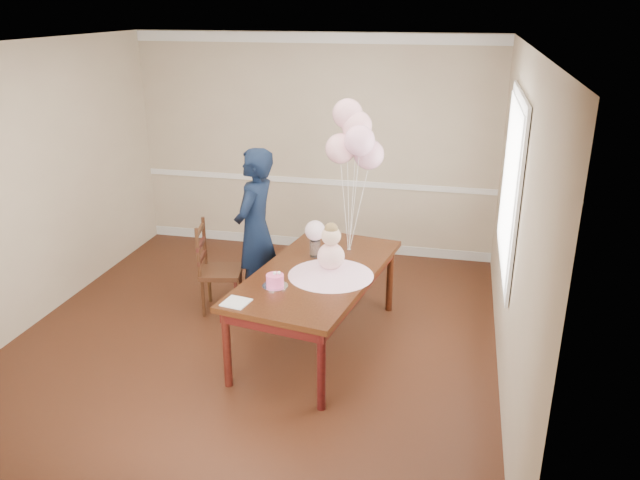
% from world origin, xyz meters
% --- Properties ---
extents(floor, '(4.50, 5.00, 0.00)m').
position_xyz_m(floor, '(0.00, 0.00, 0.00)').
color(floor, black).
rests_on(floor, ground).
extents(ceiling, '(4.50, 5.00, 0.02)m').
position_xyz_m(ceiling, '(0.00, 0.00, 2.70)').
color(ceiling, silver).
rests_on(ceiling, wall_back).
extents(wall_back, '(4.50, 0.02, 2.70)m').
position_xyz_m(wall_back, '(0.00, 2.50, 1.35)').
color(wall_back, tan).
rests_on(wall_back, floor).
extents(wall_front, '(4.50, 0.02, 2.70)m').
position_xyz_m(wall_front, '(0.00, -2.50, 1.35)').
color(wall_front, tan).
rests_on(wall_front, floor).
extents(wall_left, '(0.02, 5.00, 2.70)m').
position_xyz_m(wall_left, '(-2.25, 0.00, 1.35)').
color(wall_left, tan).
rests_on(wall_left, floor).
extents(wall_right, '(0.02, 5.00, 2.70)m').
position_xyz_m(wall_right, '(2.25, 0.00, 1.35)').
color(wall_right, tan).
rests_on(wall_right, floor).
extents(chair_rail_trim, '(4.50, 0.02, 0.07)m').
position_xyz_m(chair_rail_trim, '(0.00, 2.49, 0.90)').
color(chair_rail_trim, white).
rests_on(chair_rail_trim, wall_back).
extents(crown_molding, '(4.50, 0.02, 0.12)m').
position_xyz_m(crown_molding, '(0.00, 2.49, 2.63)').
color(crown_molding, white).
rests_on(crown_molding, wall_back).
extents(baseboard_trim, '(4.50, 0.02, 0.12)m').
position_xyz_m(baseboard_trim, '(0.00, 2.49, 0.06)').
color(baseboard_trim, silver).
rests_on(baseboard_trim, floor).
extents(window_frame, '(0.02, 1.66, 1.56)m').
position_xyz_m(window_frame, '(2.23, 0.50, 1.55)').
color(window_frame, white).
rests_on(window_frame, wall_right).
extents(window_blinds, '(0.01, 1.50, 1.40)m').
position_xyz_m(window_blinds, '(2.21, 0.50, 1.55)').
color(window_blinds, silver).
rests_on(window_blinds, wall_right).
extents(dining_table_top, '(1.33, 2.15, 0.05)m').
position_xyz_m(dining_table_top, '(0.60, 0.09, 0.73)').
color(dining_table_top, black).
rests_on(dining_table_top, table_leg_fl).
extents(table_apron, '(1.21, 2.03, 0.10)m').
position_xyz_m(table_apron, '(0.60, 0.09, 0.65)').
color(table_apron, black).
rests_on(table_apron, table_leg_fl).
extents(table_leg_fl, '(0.08, 0.08, 0.70)m').
position_xyz_m(table_leg_fl, '(0.03, -0.74, 0.35)').
color(table_leg_fl, black).
rests_on(table_leg_fl, floor).
extents(table_leg_fr, '(0.08, 0.08, 0.70)m').
position_xyz_m(table_leg_fr, '(0.86, -0.89, 0.35)').
color(table_leg_fr, black).
rests_on(table_leg_fr, floor).
extents(table_leg_bl, '(0.08, 0.08, 0.70)m').
position_xyz_m(table_leg_bl, '(0.34, 1.07, 0.35)').
color(table_leg_bl, black).
rests_on(table_leg_bl, floor).
extents(table_leg_br, '(0.08, 0.08, 0.70)m').
position_xyz_m(table_leg_br, '(1.17, 0.93, 0.35)').
color(table_leg_br, black).
rests_on(table_leg_br, floor).
extents(baby_skirt, '(0.88, 0.88, 0.10)m').
position_xyz_m(baby_skirt, '(0.74, 0.02, 0.80)').
color(baby_skirt, '#F9B7D6').
rests_on(baby_skirt, dining_table_top).
extents(baby_torso, '(0.24, 0.24, 0.24)m').
position_xyz_m(baby_torso, '(0.74, 0.02, 0.93)').
color(baby_torso, '#FC9FC6').
rests_on(baby_torso, baby_skirt).
extents(baby_head, '(0.17, 0.17, 0.17)m').
position_xyz_m(baby_head, '(0.74, 0.02, 1.12)').
color(baby_head, beige).
rests_on(baby_head, baby_torso).
extents(baby_hair, '(0.12, 0.12, 0.12)m').
position_xyz_m(baby_hair, '(0.74, 0.02, 1.18)').
color(baby_hair, olive).
rests_on(baby_hair, baby_head).
extents(cake_platter, '(0.25, 0.25, 0.01)m').
position_xyz_m(cake_platter, '(0.33, -0.32, 0.76)').
color(cake_platter, silver).
rests_on(cake_platter, dining_table_top).
extents(birthday_cake, '(0.17, 0.17, 0.10)m').
position_xyz_m(birthday_cake, '(0.33, -0.32, 0.81)').
color(birthday_cake, '#F94E95').
rests_on(birthday_cake, cake_platter).
extents(cake_flower_a, '(0.03, 0.03, 0.03)m').
position_xyz_m(cake_flower_a, '(0.33, -0.32, 0.88)').
color(cake_flower_a, white).
rests_on(cake_flower_a, birthday_cake).
extents(cake_flower_b, '(0.03, 0.03, 0.03)m').
position_xyz_m(cake_flower_b, '(0.36, -0.30, 0.88)').
color(cake_flower_b, white).
rests_on(cake_flower_b, birthday_cake).
extents(rose_vase_near, '(0.12, 0.12, 0.16)m').
position_xyz_m(rose_vase_near, '(0.51, 0.42, 0.83)').
color(rose_vase_near, silver).
rests_on(rose_vase_near, dining_table_top).
extents(roses_near, '(0.19, 0.19, 0.19)m').
position_xyz_m(roses_near, '(0.51, 0.42, 1.01)').
color(roses_near, silver).
rests_on(roses_near, rose_vase_near).
extents(napkin, '(0.23, 0.23, 0.01)m').
position_xyz_m(napkin, '(0.11, -0.69, 0.76)').
color(napkin, silver).
rests_on(napkin, dining_table_top).
extents(balloon_weight, '(0.05, 0.05, 0.02)m').
position_xyz_m(balloon_weight, '(0.80, 0.62, 0.76)').
color(balloon_weight, silver).
rests_on(balloon_weight, dining_table_top).
extents(balloon_a, '(0.28, 0.28, 0.28)m').
position_xyz_m(balloon_a, '(0.70, 0.64, 1.76)').
color(balloon_a, '#FFB4C2').
rests_on(balloon_a, balloon_ribbon_a).
extents(balloon_b, '(0.28, 0.28, 0.28)m').
position_xyz_m(balloon_b, '(0.89, 0.55, 1.86)').
color(balloon_b, '#FCB2D7').
rests_on(balloon_b, balloon_ribbon_b).
extents(balloon_c, '(0.28, 0.28, 0.28)m').
position_xyz_m(balloon_c, '(0.83, 0.72, 1.96)').
color(balloon_c, '#F4ADBC').
rests_on(balloon_c, balloon_ribbon_c).
extents(balloon_d, '(0.28, 0.28, 0.28)m').
position_xyz_m(balloon_d, '(0.74, 0.75, 2.06)').
color(balloon_d, '#EBA6B7').
rests_on(balloon_d, balloon_ribbon_d).
extents(balloon_e, '(0.28, 0.28, 0.28)m').
position_xyz_m(balloon_e, '(0.96, 0.67, 1.71)').
color(balloon_e, '#E3A1BA').
rests_on(balloon_e, balloon_ribbon_e).
extents(balloon_ribbon_a, '(0.09, 0.02, 0.84)m').
position_xyz_m(balloon_ribbon_a, '(0.75, 0.63, 1.18)').
color(balloon_ribbon_a, white).
rests_on(balloon_ribbon_a, balloon_weight).
extents(balloon_ribbon_b, '(0.09, 0.07, 0.94)m').
position_xyz_m(balloon_ribbon_b, '(0.84, 0.59, 1.23)').
color(balloon_ribbon_b, white).
rests_on(balloon_ribbon_b, balloon_weight).
extents(balloon_ribbon_c, '(0.04, 0.09, 1.04)m').
position_xyz_m(balloon_ribbon_c, '(0.81, 0.67, 1.28)').
color(balloon_ribbon_c, white).
rests_on(balloon_ribbon_c, balloon_weight).
extents(balloon_ribbon_d, '(0.07, 0.12, 1.14)m').
position_xyz_m(balloon_ribbon_d, '(0.77, 0.69, 1.33)').
color(balloon_ribbon_d, white).
rests_on(balloon_ribbon_d, balloon_weight).
extents(balloon_ribbon_e, '(0.15, 0.05, 0.78)m').
position_xyz_m(balloon_ribbon_e, '(0.88, 0.65, 1.16)').
color(balloon_ribbon_e, white).
rests_on(balloon_ribbon_e, balloon_weight).
extents(dining_chair_seat, '(0.49, 0.49, 0.05)m').
position_xyz_m(dining_chair_seat, '(-0.53, 0.57, 0.42)').
color(dining_chair_seat, '#341A0E').
rests_on(dining_chair_seat, chair_leg_fl).
extents(chair_leg_fl, '(0.04, 0.04, 0.40)m').
position_xyz_m(chair_leg_fl, '(-0.66, 0.37, 0.20)').
color(chair_leg_fl, '#32190D').
rests_on(chair_leg_fl, floor).
extents(chair_leg_fr, '(0.04, 0.04, 0.40)m').
position_xyz_m(chair_leg_fr, '(-0.33, 0.44, 0.20)').
color(chair_leg_fr, '#3D1510').
rests_on(chair_leg_fr, floor).
extents(chair_leg_bl, '(0.04, 0.04, 0.40)m').
position_xyz_m(chair_leg_bl, '(-0.73, 0.70, 0.20)').
color(chair_leg_bl, '#3D2210').
rests_on(chair_leg_bl, floor).
extents(chair_leg_br, '(0.04, 0.04, 0.40)m').
position_xyz_m(chair_leg_br, '(-0.40, 0.77, 0.20)').
color(chair_leg_br, '#34180E').
rests_on(chair_leg_br, floor).
extents(chair_back_post_l, '(0.04, 0.04, 0.53)m').
position_xyz_m(chair_back_post_l, '(-0.67, 0.36, 0.69)').
color(chair_back_post_l, '#361C0E').
rests_on(chair_back_post_l, dining_chair_seat).
extents(chair_back_post_r, '(0.04, 0.04, 0.53)m').
position_xyz_m(chair_back_post_r, '(-0.74, 0.70, 0.69)').
color(chair_back_post_r, '#351A0E').
rests_on(chair_back_post_r, dining_chair_seat).
extents(chair_slat_low, '(0.11, 0.37, 0.05)m').
position_xyz_m(chair_slat_low, '(-0.71, 0.53, 0.58)').
color(chair_slat_low, '#37160F').
rests_on(chair_slat_low, dining_chair_seat).
extents(chair_slat_mid, '(0.11, 0.37, 0.05)m').
position_xyz_m(chair_slat_mid, '(-0.71, 0.53, 0.73)').
color(chair_slat_mid, '#38130F').
rests_on(chair_slat_mid, dining_chair_seat).
extents(chair_slat_top, '(0.11, 0.37, 0.05)m').
position_xyz_m(chair_slat_top, '(-0.71, 0.53, 0.88)').
color(chair_slat_top, '#361E0E').
rests_on(chair_slat_top, dining_chair_seat).
extents(woman, '(0.48, 0.66, 1.70)m').
position_xyz_m(woman, '(-0.19, 0.72, 0.85)').
color(woman, black).
rests_on(woman, floor).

